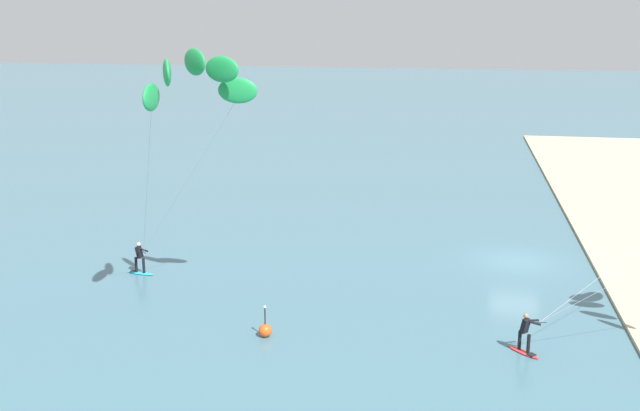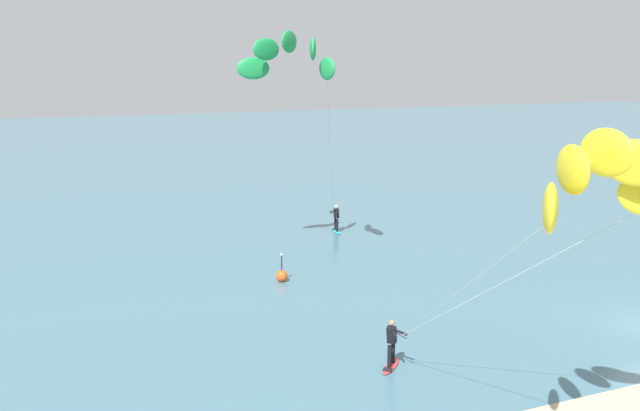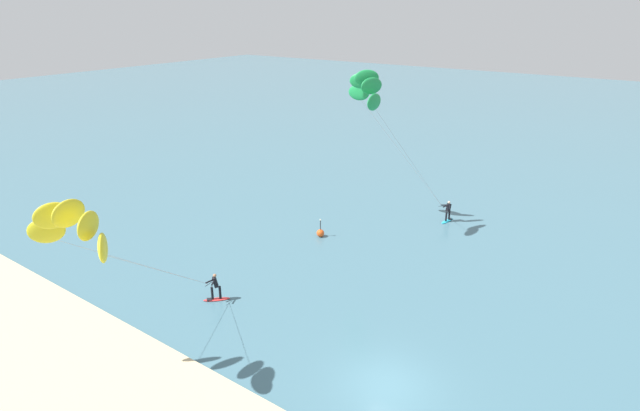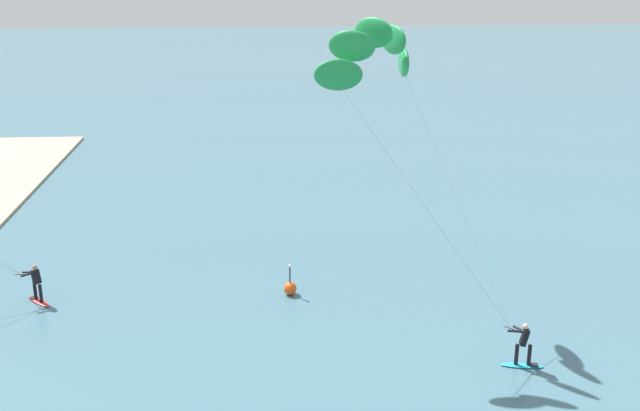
% 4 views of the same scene
% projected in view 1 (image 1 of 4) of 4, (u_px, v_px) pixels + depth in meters
% --- Properties ---
extents(ground_plane, '(240.00, 240.00, 0.00)m').
position_uv_depth(ground_plane, '(517.00, 262.00, 41.56)').
color(ground_plane, '#426B7A').
extents(kitesurfer_mid_water, '(7.39, 7.94, 11.67)m').
position_uv_depth(kitesurfer_mid_water, '(193.00, 88.00, 32.03)').
color(kitesurfer_mid_water, '#23ADD1').
rests_on(kitesurfer_mid_water, ground).
extents(marker_buoy, '(0.56, 0.56, 1.38)m').
position_uv_depth(marker_buoy, '(265.00, 330.00, 32.27)').
color(marker_buoy, '#EA5119').
rests_on(marker_buoy, ground).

